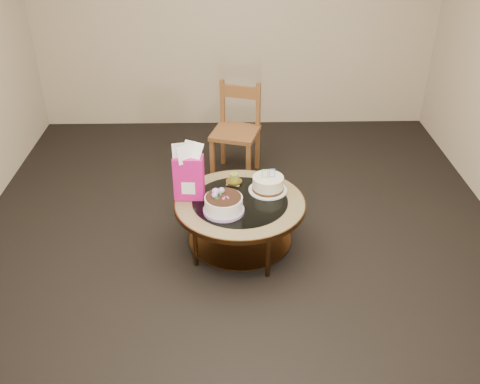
{
  "coord_description": "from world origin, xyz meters",
  "views": [
    {
      "loc": [
        -0.08,
        -3.47,
        2.66
      ],
      "look_at": [
        0.0,
        0.02,
        0.53
      ],
      "focal_mm": 40.0,
      "sensor_mm": 36.0,
      "label": 1
    }
  ],
  "objects_px": {
    "coffee_table": "(240,209)",
    "cream_cake": "(268,184)",
    "decorated_cake": "(223,205)",
    "gift_bag": "(189,172)",
    "dining_chair": "(236,130)"
  },
  "relations": [
    {
      "from": "coffee_table",
      "to": "cream_cake",
      "type": "distance_m",
      "value": 0.3
    },
    {
      "from": "decorated_cake",
      "to": "cream_cake",
      "type": "xyz_separation_m",
      "value": [
        0.35,
        0.29,
        0.0
      ]
    },
    {
      "from": "decorated_cake",
      "to": "gift_bag",
      "type": "distance_m",
      "value": 0.38
    },
    {
      "from": "coffee_table",
      "to": "dining_chair",
      "type": "height_order",
      "value": "dining_chair"
    },
    {
      "from": "cream_cake",
      "to": "dining_chair",
      "type": "height_order",
      "value": "dining_chair"
    },
    {
      "from": "cream_cake",
      "to": "gift_bag",
      "type": "distance_m",
      "value": 0.64
    },
    {
      "from": "dining_chair",
      "to": "decorated_cake",
      "type": "bearing_deg",
      "value": -78.27
    },
    {
      "from": "decorated_cake",
      "to": "cream_cake",
      "type": "distance_m",
      "value": 0.46
    },
    {
      "from": "decorated_cake",
      "to": "gift_bag",
      "type": "bearing_deg",
      "value": 140.81
    },
    {
      "from": "gift_bag",
      "to": "decorated_cake",
      "type": "bearing_deg",
      "value": -35.46
    },
    {
      "from": "dining_chair",
      "to": "gift_bag",
      "type": "bearing_deg",
      "value": -91.05
    },
    {
      "from": "coffee_table",
      "to": "gift_bag",
      "type": "xyz_separation_m",
      "value": [
        -0.39,
        0.07,
        0.3
      ]
    },
    {
      "from": "decorated_cake",
      "to": "cream_cake",
      "type": "relative_size",
      "value": 1.01
    },
    {
      "from": "cream_cake",
      "to": "dining_chair",
      "type": "xyz_separation_m",
      "value": [
        -0.23,
        1.13,
        -0.05
      ]
    },
    {
      "from": "decorated_cake",
      "to": "dining_chair",
      "type": "distance_m",
      "value": 1.43
    }
  ]
}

